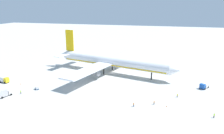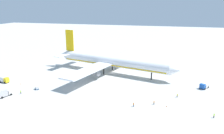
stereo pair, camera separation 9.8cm
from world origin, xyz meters
The scene contains 14 objects.
ground_plane centered at (0.00, 0.00, 0.00)m, with size 600.00×600.00×0.00m, color #B2B2AD.
airliner centered at (-1.38, 0.36, 6.86)m, with size 77.73×74.79×23.43m.
service_truck_0 centered at (-36.54, -47.16, 1.69)m, with size 3.86×6.87×3.23m.
service_truck_1 centered at (48.82, -13.01, 1.35)m, with size 4.89×5.82×2.59m.
service_truck_2 centered at (-50.02, -31.14, 1.64)m, with size 5.89×3.42×2.97m.
baggage_cart_0 centered at (-28.02, -35.51, 0.76)m, with size 2.68×2.50×1.39m.
ground_worker_0 centered at (49.02, -43.77, 0.91)m, with size 0.53×0.53×1.79m.
ground_worker_1 centered at (19.73, -42.20, 0.89)m, with size 0.49×0.49×1.75m.
ground_worker_3 centered at (27.30, -38.01, 0.84)m, with size 0.52×0.52×1.65m.
ground_worker_4 centered at (36.35, -27.87, 0.85)m, with size 0.53×0.53×1.68m.
ground_worker_5 centered at (-31.73, -42.46, 0.90)m, with size 0.55×0.55×1.77m.
traffic_cone_0 centered at (38.80, 31.79, 0.28)m, with size 0.36×0.36×0.55m, color orange.
traffic_cone_1 centered at (32.29, -38.87, 0.28)m, with size 0.36×0.36×0.55m, color orange.
traffic_cone_2 centered at (-39.90, -31.54, 0.28)m, with size 0.36×0.36×0.55m, color orange.
Camera 2 is at (33.66, -125.31, 39.44)m, focal length 37.03 mm.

